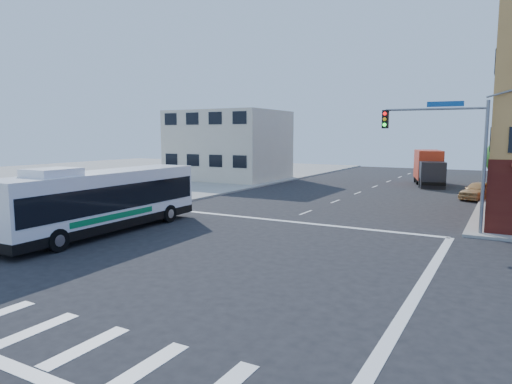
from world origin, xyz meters
The scene contains 11 objects.
ground centered at (0.00, 0.00, 0.00)m, with size 120.00×120.00×0.00m, color black.
sidewalk_nw centered at (-35.00, 35.00, 0.07)m, with size 50.00×50.00×0.15m, color gray.
building_west centered at (-17.02, 29.98, 4.01)m, with size 12.06×10.06×8.00m.
signal_mast_ne centered at (9.08, 10.62, 4.98)m, with size 7.91×1.13×8.07m.
street_tree_a centered at (11.90, 27.92, 3.59)m, with size 3.60×3.60×5.53m.
street_tree_b centered at (11.90, 35.92, 3.75)m, with size 3.80×3.80×5.79m.
street_tree_c centered at (11.90, 43.92, 3.46)m, with size 3.40×3.40×5.29m.
street_tree_d centered at (11.90, 51.92, 3.88)m, with size 4.00×4.00×6.03m.
transit_bus centered at (-6.96, 1.72, 1.80)m, with size 3.04×12.50×3.68m.
box_truck centered at (4.54, 35.14, 1.76)m, with size 4.32×8.38×3.62m.
parked_car centered at (9.82, 25.70, 0.74)m, with size 1.75×4.34×1.48m, color tan.
Camera 1 is at (11.95, -15.34, 5.24)m, focal length 32.00 mm.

